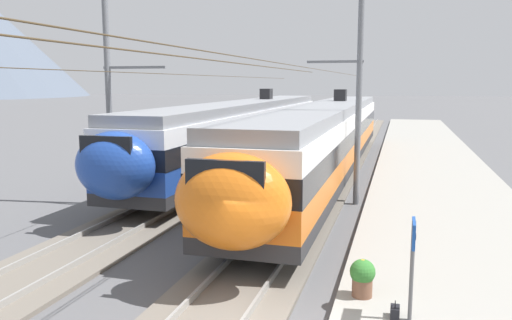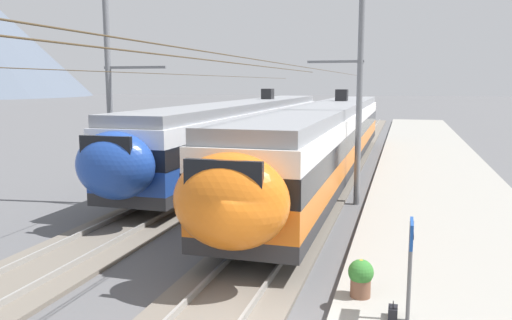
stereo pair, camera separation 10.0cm
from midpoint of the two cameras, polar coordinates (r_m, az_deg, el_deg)
The scene contains 7 objects.
train_near_platform at distance 26.77m, azimuth 7.89°, elevation 2.70°, with size 32.82×3.02×4.27m.
train_far_track at distance 30.44m, azimuth -1.32°, elevation 3.47°, with size 30.45×3.03×4.27m.
catenary_mast_mid at distance 20.96m, azimuth 10.89°, elevation 6.81°, with size 42.55×2.26×8.44m.
catenary_mast_far_side at distance 21.26m, azimuth -15.82°, elevation 6.66°, with size 42.55×2.65×8.46m.
platform_sign at distance 10.47m, azimuth 16.81°, elevation -9.32°, with size 0.70×0.08×2.02m.
handbag_near_sign at distance 11.00m, azimuth 14.95°, elevation -16.00°, with size 0.32×0.18×0.35m.
potted_plant_platform_edge at distance 11.67m, azimuth 11.52°, elevation -12.51°, with size 0.56×0.56×0.84m.
Camera 1 is at (-8.65, -2.25, 4.93)m, focal length 35.93 mm.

